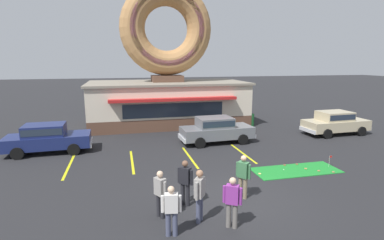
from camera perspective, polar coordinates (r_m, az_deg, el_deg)
name	(u,v)px	position (r m, az deg, el deg)	size (l,w,h in m)	color
ground_plane	(236,197)	(11.68, 8.36, -14.33)	(160.00, 160.00, 0.00)	#232326
donut_shop_building	(167,77)	(24.00, -4.75, 8.18)	(12.30, 6.75, 10.96)	brown
putting_mat	(296,170)	(14.89, 19.18, -9.03)	(4.04, 1.57, 0.03)	#1E842D
mini_donut_near_left	(285,165)	(15.32, 17.24, -8.20)	(0.13, 0.13, 0.04)	brown
mini_donut_near_right	(297,164)	(15.64, 19.36, -7.94)	(0.13, 0.13, 0.04)	brown
mini_donut_mid_left	(319,171)	(15.11, 23.00, -8.88)	(0.13, 0.13, 0.04)	#A5724C
mini_donut_mid_centre	(260,174)	(13.93, 12.79, -9.94)	(0.13, 0.13, 0.04)	#E5C666
mini_donut_mid_right	(306,169)	(15.17, 20.84, -8.64)	(0.13, 0.13, 0.04)	#D17F47
mini_donut_far_left	(333,172)	(15.22, 25.32, -8.94)	(0.13, 0.13, 0.04)	#A5724C
golf_ball	(284,170)	(14.69, 17.08, -9.03)	(0.04, 0.04, 0.04)	white
putting_flag_pin	(330,159)	(15.79, 24.83, -6.68)	(0.13, 0.01, 0.55)	silver
car_navy	(47,137)	(18.32, -25.87, -2.97)	(4.62, 2.10, 1.60)	navy
car_champagne	(335,122)	(22.83, 25.61, -0.32)	(4.61, 2.09, 1.60)	#BCAD89
car_grey	(216,129)	(18.55, 4.58, -1.69)	(4.63, 2.14, 1.60)	slate
pedestrian_blue_sweater_man	(232,200)	(9.39, 7.67, -14.91)	(0.52, 0.41, 1.62)	slate
pedestrian_hooded_kid	(243,175)	(11.31, 9.72, -10.23)	(0.43, 0.48, 1.65)	#7F7056
pedestrian_leather_jacket_man	(160,192)	(9.93, -6.06, -13.49)	(0.40, 0.53, 1.59)	#232328
pedestrian_clipboard_woman	(171,209)	(8.97, -3.95, -16.54)	(0.59, 0.30, 1.54)	#474C66
pedestrian_beanie_man	(185,181)	(10.63, -1.32, -11.49)	(0.47, 0.43, 1.65)	#232328
pedestrian_crossing_woman	(200,193)	(9.60, 1.45, -13.76)	(0.42, 0.50, 1.72)	#474C66
trash_bin	(250,120)	(23.63, 11.06, 0.04)	(0.57, 0.57, 0.97)	#1E662D
parking_stripe_far_left	(69,166)	(15.78, -22.39, -8.15)	(0.12, 3.60, 0.01)	yellow
parking_stripe_left	(132,161)	(15.58, -11.34, -7.75)	(0.12, 3.60, 0.01)	yellow
parking_stripe_mid_left	(190,157)	(15.94, -0.42, -7.08)	(0.12, 3.60, 0.01)	yellow
parking_stripe_centre	(243,153)	(16.85, 9.62, -6.22)	(0.12, 3.60, 0.01)	yellow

